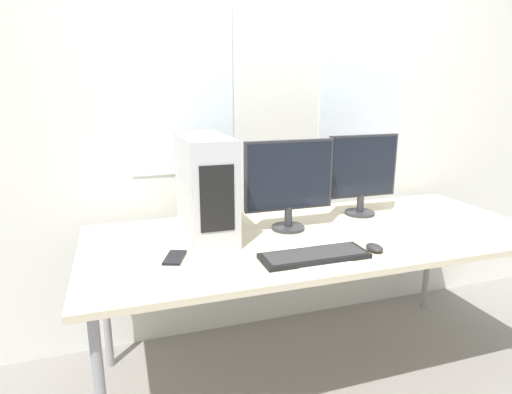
% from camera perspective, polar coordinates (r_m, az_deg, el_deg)
% --- Properties ---
extents(wall_back, '(8.00, 0.07, 2.70)m').
position_cam_1_polar(wall_back, '(2.54, 2.62, 11.87)').
color(wall_back, silver).
rests_on(wall_back, ground_plane).
extents(desk, '(2.20, 0.94, 0.78)m').
position_cam_1_polar(desk, '(2.12, 8.17, -5.88)').
color(desk, beige).
rests_on(desk, ground_plane).
extents(pc_tower, '(0.21, 0.50, 0.47)m').
position_cam_1_polar(pc_tower, '(2.02, -6.80, 1.45)').
color(pc_tower, silver).
rests_on(pc_tower, desk).
extents(monitor_main, '(0.45, 0.16, 0.45)m').
position_cam_1_polar(monitor_main, '(2.08, 4.44, 2.18)').
color(monitor_main, '#333338').
rests_on(monitor_main, desk).
extents(monitor_right_near, '(0.40, 0.16, 0.44)m').
position_cam_1_polar(monitor_right_near, '(2.40, 14.01, 3.33)').
color(monitor_right_near, '#333338').
rests_on(monitor_right_near, desk).
extents(keyboard, '(0.45, 0.16, 0.02)m').
position_cam_1_polar(keyboard, '(1.80, 7.78, -7.75)').
color(keyboard, black).
rests_on(keyboard, desk).
extents(mouse, '(0.06, 0.09, 0.03)m').
position_cam_1_polar(mouse, '(1.93, 15.52, -6.53)').
color(mouse, '#2D2D2D').
rests_on(mouse, desk).
extents(cell_phone, '(0.12, 0.16, 0.01)m').
position_cam_1_polar(cell_phone, '(1.81, -10.77, -7.92)').
color(cell_phone, black).
rests_on(cell_phone, desk).
extents(paper_sheet_left, '(0.31, 0.36, 0.00)m').
position_cam_1_polar(paper_sheet_left, '(1.79, 7.04, -8.16)').
color(paper_sheet_left, white).
rests_on(paper_sheet_left, desk).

